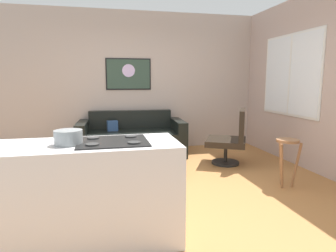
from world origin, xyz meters
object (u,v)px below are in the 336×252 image
Objects in this scene: mixing_bowl at (68,138)px; wall_painting at (129,74)px; coffee_table at (140,150)px; bar_stool at (287,151)px; couch at (132,140)px; armchair at (231,139)px.

wall_painting reaches higher than mixing_bowl.
coffee_table is 1.68× the size of bar_stool.
mixing_bowl is at bearing -105.02° from couch.
armchair reaches higher than couch.
wall_painting is at bearing 89.69° from coffee_table.
armchair is 1.20m from bar_stool.
mixing_bowl is at bearing -103.16° from wall_painting.
coffee_table is at bearing -90.31° from wall_painting.
armchair is at bearing -32.20° from couch.
couch is at bearing 130.61° from bar_stool.
wall_painting reaches higher than bar_stool.
couch is 1.35m from wall_painting.
armchair reaches higher than coffee_table.
armchair is 1.45× the size of bar_stool.
wall_painting reaches higher than couch.
mixing_bowl is 0.26× the size of wall_painting.
armchair is at bearing -43.33° from wall_painting.
armchair is at bearing 40.05° from mixing_bowl.
mixing_bowl reaches higher than armchair.
couch is 3.21m from mixing_bowl.
bar_stool is 0.72× the size of wall_painting.
bar_stool is (1.86, -0.91, 0.11)m from coffee_table.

